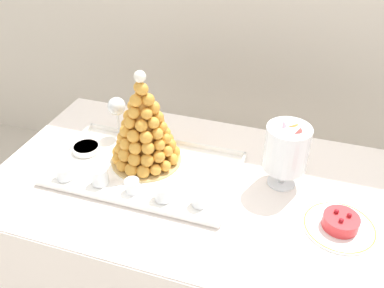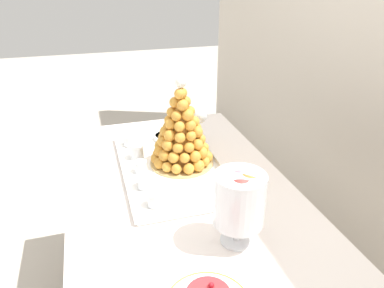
% 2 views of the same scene
% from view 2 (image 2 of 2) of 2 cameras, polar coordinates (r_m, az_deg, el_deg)
% --- Properties ---
extents(buffet_table, '(1.44, 0.80, 0.73)m').
position_cam_2_polar(buffet_table, '(1.32, -0.90, -12.03)').
color(buffet_table, brown).
rests_on(buffet_table, ground_plane).
extents(serving_tray, '(0.64, 0.38, 0.02)m').
position_cam_2_polar(serving_tray, '(1.43, -3.34, -3.66)').
color(serving_tray, white).
rests_on(serving_tray, buffet_table).
extents(croquembouche, '(0.25, 0.25, 0.35)m').
position_cam_2_polar(croquembouche, '(1.39, -1.72, 1.90)').
color(croquembouche, tan).
rests_on(croquembouche, serving_tray).
extents(dessert_cup_left, '(0.06, 0.06, 0.05)m').
position_cam_2_polar(dessert_cup_left, '(1.61, -9.63, 0.60)').
color(dessert_cup_left, silver).
rests_on(dessert_cup_left, serving_tray).
extents(dessert_cup_mid_left, '(0.06, 0.06, 0.06)m').
position_cam_2_polar(dessert_cup_mid_left, '(1.50, -8.61, -1.20)').
color(dessert_cup_mid_left, silver).
rests_on(dessert_cup_mid_left, serving_tray).
extents(dessert_cup_centre, '(0.05, 0.05, 0.05)m').
position_cam_2_polar(dessert_cup_centre, '(1.39, -8.03, -3.61)').
color(dessert_cup_centre, silver).
rests_on(dessert_cup_centre, serving_tray).
extents(dessert_cup_mid_right, '(0.06, 0.06, 0.05)m').
position_cam_2_polar(dessert_cup_mid_right, '(1.30, -7.30, -5.84)').
color(dessert_cup_mid_right, silver).
rests_on(dessert_cup_mid_right, serving_tray).
extents(dessert_cup_right, '(0.05, 0.05, 0.05)m').
position_cam_2_polar(dessert_cup_right, '(1.20, -5.85, -8.67)').
color(dessert_cup_right, silver).
rests_on(dessert_cup_right, serving_tray).
extents(creme_brulee_ramekin, '(0.10, 0.10, 0.02)m').
position_cam_2_polar(creme_brulee_ramekin, '(1.65, -4.22, 1.15)').
color(creme_brulee_ramekin, white).
rests_on(creme_brulee_ramekin, serving_tray).
extents(macaron_goblet, '(0.14, 0.14, 0.23)m').
position_cam_2_polar(macaron_goblet, '(1.01, 7.47, -8.72)').
color(macaron_goblet, white).
rests_on(macaron_goblet, buffet_table).
extents(wine_glass, '(0.07, 0.07, 0.17)m').
position_cam_2_polar(wine_glass, '(1.58, 1.19, 4.31)').
color(wine_glass, silver).
rests_on(wine_glass, buffet_table).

